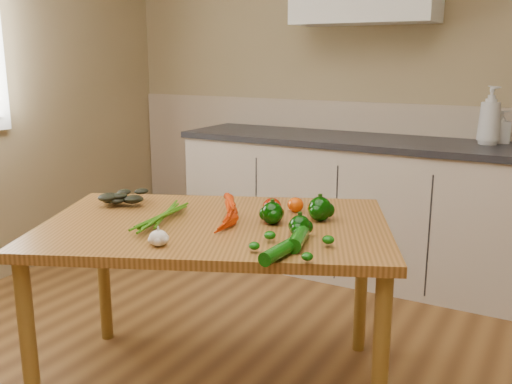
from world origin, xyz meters
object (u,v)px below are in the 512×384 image
object	(u,v)px
pepper_a	(272,213)
zucchini_a	(299,237)
table	(216,241)
tomato_b	(295,205)
pepper_b	(320,209)
tomato_a	(272,207)
tomato_c	(315,208)
soap_bottle_a	(490,115)
garlic_bulb	(159,238)
carrot_bunch	(207,214)
zucchini_b	(280,251)
soap_bottle_b	(501,127)
leafy_greens	(125,194)
pepper_c	(300,226)

from	to	relation	value
pepper_a	zucchini_a	bearing A→B (deg)	-42.65
table	tomato_b	world-z (taller)	tomato_b
pepper_b	tomato_a	distance (m)	0.21
table	tomato_c	size ratio (longest dim) A/B	24.49
soap_bottle_a	garlic_bulb	distance (m)	2.21
table	soap_bottle_a	bearing A→B (deg)	40.96
table	tomato_a	bearing A→B (deg)	30.29
tomato_a	carrot_bunch	bearing A→B (deg)	-128.11
zucchini_a	zucchini_b	xyz separation A→B (m)	(0.00, -0.16, -0.00)
soap_bottle_b	carrot_bunch	distance (m)	2.01
soap_bottle_a	zucchini_a	size ratio (longest dim) A/B	1.60
tomato_b	zucchini_b	world-z (taller)	tomato_b
soap_bottle_a	pepper_b	world-z (taller)	soap_bottle_a
soap_bottle_b	leafy_greens	world-z (taller)	soap_bottle_b
soap_bottle_b	carrot_bunch	world-z (taller)	soap_bottle_b
soap_bottle_a	pepper_a	xyz separation A→B (m)	(-0.59, -1.60, -0.28)
soap_bottle_b	garlic_bulb	xyz separation A→B (m)	(-0.87, -2.13, -0.22)
tomato_a	pepper_c	bearing A→B (deg)	-43.15
pepper_c	zucchini_b	size ratio (longest dim) A/B	0.40
pepper_c	tomato_a	distance (m)	0.31
table	soap_bottle_b	xyz separation A→B (m)	(0.86, 1.78, 0.33)
tomato_b	tomato_a	bearing A→B (deg)	-125.61
pepper_a	tomato_a	world-z (taller)	pepper_a
carrot_bunch	pepper_c	xyz separation A→B (m)	(0.41, 0.01, 0.01)
pepper_a	zucchini_a	world-z (taller)	pepper_a
pepper_a	tomato_b	xyz separation A→B (m)	(0.01, 0.21, -0.01)
leafy_greens	zucchini_a	world-z (taller)	leafy_greens
table	soap_bottle_a	size ratio (longest dim) A/B	4.83
garlic_bulb	tomato_b	size ratio (longest dim) A/B	0.97
leafy_greens	zucchini_b	size ratio (longest dim) A/B	0.98
table	tomato_b	distance (m)	0.39
carrot_bunch	garlic_bulb	xyz separation A→B (m)	(0.02, -0.33, -0.01)
zucchini_b	garlic_bulb	bearing A→B (deg)	-167.30
table	pepper_c	xyz separation A→B (m)	(0.38, -0.01, 0.12)
soap_bottle_b	pepper_b	world-z (taller)	soap_bottle_b
soap_bottle_b	leafy_greens	bearing A→B (deg)	119.80
tomato_c	zucchini_b	world-z (taller)	tomato_c
zucchini_a	tomato_c	bearing A→B (deg)	105.07
carrot_bunch	table	bearing A→B (deg)	11.64
table	soap_bottle_b	size ratio (longest dim) A/B	8.45
table	tomato_a	size ratio (longest dim) A/B	20.47
garlic_bulb	pepper_b	world-z (taller)	pepper_b
carrot_bunch	pepper_b	world-z (taller)	pepper_b
leafy_greens	zucchini_a	distance (m)	0.95
table	pepper_b	xyz separation A→B (m)	(0.36, 0.23, 0.13)
carrot_bunch	garlic_bulb	bearing A→B (deg)	-111.10
pepper_b	zucchini_b	xyz separation A→B (m)	(0.06, -0.48, -0.02)
pepper_a	pepper_b	size ratio (longest dim) A/B	0.90
soap_bottle_a	zucchini_b	distance (m)	2.00
carrot_bunch	tomato_a	distance (m)	0.29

